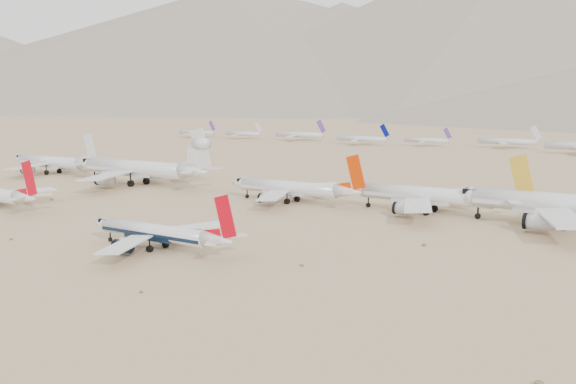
% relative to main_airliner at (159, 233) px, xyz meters
% --- Properties ---
extents(ground, '(7000.00, 7000.00, 0.00)m').
position_rel_main_airliner_xyz_m(ground, '(8.16, 3.77, -3.75)').
color(ground, '#907154').
rests_on(ground, ground).
extents(main_airliner, '(38.65, 37.75, 13.64)m').
position_rel_main_airliner_xyz_m(main_airliner, '(0.00, 0.00, 0.00)').
color(main_airliner, silver).
rests_on(main_airliner, ground).
extents(row2_navy_widebody, '(58.43, 57.13, 20.79)m').
position_rel_main_airliner_xyz_m(row2_navy_widebody, '(69.91, 72.81, 2.05)').
color(row2_navy_widebody, silver).
rests_on(row2_navy_widebody, ground).
extents(row2_gold_tail, '(50.71, 49.60, 18.06)m').
position_rel_main_airliner_xyz_m(row2_gold_tail, '(33.93, 73.54, 1.30)').
color(row2_gold_tail, silver).
rests_on(row2_gold_tail, ground).
extents(row2_orange_tail, '(45.62, 44.63, 16.27)m').
position_rel_main_airliner_xyz_m(row2_orange_tail, '(-8.99, 68.16, 0.82)').
color(row2_orange_tail, silver).
rests_on(row2_orange_tail, ground).
extents(row2_white_trijet, '(63.42, 61.99, 22.47)m').
position_rel_main_airliner_xyz_m(row2_white_trijet, '(-77.47, 70.88, 2.76)').
color(row2_white_trijet, silver).
rests_on(row2_white_trijet, ground).
extents(row2_white_twin, '(50.59, 49.50, 18.08)m').
position_rel_main_airliner_xyz_m(row2_white_twin, '(-135.85, 76.75, 1.34)').
color(row2_white_twin, silver).
rests_on(row2_white_twin, ground).
extents(distant_storage_row, '(466.34, 63.66, 16.14)m').
position_rel_main_airliner_xyz_m(distant_storage_row, '(-19.01, 312.55, 0.68)').
color(distant_storage_row, silver).
rests_on(distant_storage_row, ground).
extents(desert_scrub, '(268.35, 121.67, 0.63)m').
position_rel_main_airliner_xyz_m(desert_scrub, '(9.89, -26.13, -3.46)').
color(desert_scrub, brown).
rests_on(desert_scrub, ground).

